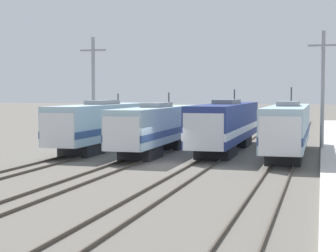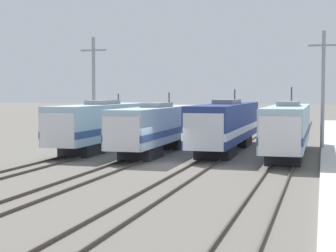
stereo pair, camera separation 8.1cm
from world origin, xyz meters
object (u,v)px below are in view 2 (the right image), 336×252
object	(u,v)px
locomotive_far_right	(288,128)
locomotive_center_right	(226,125)
catenary_tower_left	(94,89)
locomotive_far_left	(101,125)
locomotive_center_left	(155,127)
catenary_tower_right	(323,89)

from	to	relation	value
locomotive_far_right	locomotive_center_right	bearing A→B (deg)	153.55
locomotive_far_right	catenary_tower_left	bearing A→B (deg)	163.78
locomotive_center_right	locomotive_far_right	bearing A→B (deg)	-26.45
locomotive_far_left	catenary_tower_left	xyz separation A→B (m)	(-2.49, 4.39, 3.02)
locomotive_center_left	catenary_tower_right	bearing A→B (deg)	24.00
locomotive_far_left	catenary_tower_left	distance (m)	5.88
locomotive_far_right	catenary_tower_left	world-z (taller)	catenary_tower_left
locomotive_far_left	catenary_tower_right	distance (m)	18.69
locomotive_far_left	catenary_tower_left	bearing A→B (deg)	119.58
locomotive_far_left	catenary_tower_right	world-z (taller)	catenary_tower_right
locomotive_center_left	locomotive_center_right	world-z (taller)	locomotive_center_right
locomotive_center_right	catenary_tower_right	bearing A→B (deg)	19.18
locomotive_far_left	locomotive_center_right	distance (m)	10.43
locomotive_far_right	catenary_tower_right	world-z (taller)	catenary_tower_right
locomotive_center_left	catenary_tower_left	xyz separation A→B (m)	(-7.63, 5.69, 3.09)
locomotive_center_right	locomotive_far_right	size ratio (longest dim) A/B	1.08
locomotive_far_right	catenary_tower_right	bearing A→B (deg)	64.49
locomotive_center_left	locomotive_far_right	distance (m)	10.30
locomotive_center_right	locomotive_far_right	distance (m)	5.74
catenary_tower_right	locomotive_far_left	bearing A→B (deg)	-166.24
locomotive_center_right	catenary_tower_right	xyz separation A→B (m)	(7.63, 2.65, 2.98)
catenary_tower_left	locomotive_center_right	bearing A→B (deg)	-11.74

